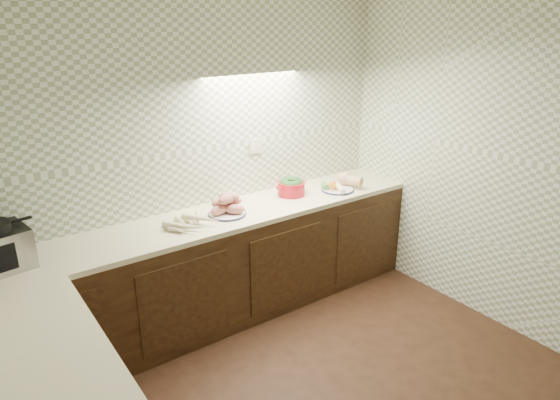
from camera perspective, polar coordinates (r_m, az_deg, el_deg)
room at (r=2.53m, az=8.80°, el=2.93°), size 3.60×3.60×2.60m
counter at (r=3.24m, az=-10.46°, el=-16.48°), size 3.60×3.60×0.90m
parsnip_pile at (r=3.76m, az=-10.67°, el=-2.60°), size 0.36×0.38×0.08m
sweet_potato_plate at (r=3.93m, az=-6.08°, el=-0.67°), size 0.31×0.30×0.18m
onion_bowl at (r=4.07m, az=-6.25°, el=-0.30°), size 0.16×0.16×0.12m
dutch_oven at (r=4.33m, az=1.29°, el=1.60°), size 0.30×0.26×0.17m
veg_plate at (r=4.55m, az=6.96°, el=1.95°), size 0.37×0.35×0.14m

